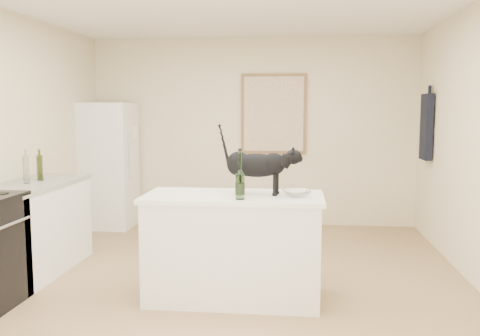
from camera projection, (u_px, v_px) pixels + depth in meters
name	position (u px, v px, depth m)	size (l,w,h in m)	color
floor	(225.00, 290.00, 4.62)	(5.50, 5.50, 0.00)	#997351
wall_back	(252.00, 132.00, 7.19)	(4.50, 4.50, 0.00)	beige
wall_front	(113.00, 200.00, 1.76)	(4.50, 4.50, 0.00)	beige
island_base	(234.00, 249.00, 4.37)	(1.44, 0.67, 0.86)	white
island_top	(233.00, 197.00, 4.31)	(1.50, 0.70, 0.04)	white
left_cabinets	(34.00, 230.00, 5.08)	(0.60, 1.40, 0.86)	white
left_countertop	(32.00, 185.00, 5.03)	(0.62, 1.44, 0.04)	gray
fridge	(108.00, 165.00, 7.06)	(0.68, 0.68, 1.70)	white
artwork_frame	(274.00, 114.00, 7.10)	(0.90, 0.03, 1.10)	brown
artwork_canvas	(274.00, 114.00, 7.08)	(0.82, 0.00, 1.02)	beige
hanging_garment	(427.00, 127.00, 6.25)	(0.08, 0.34, 0.80)	black
black_cat	(256.00, 168.00, 4.31)	(0.62, 0.19, 0.44)	black
wine_bottle	(240.00, 177.00, 4.07)	(0.08, 0.08, 0.35)	#2C6026
glass_bowl	(297.00, 193.00, 4.20)	(0.23, 0.23, 0.06)	white
fridge_paper	(134.00, 133.00, 7.08)	(0.01, 0.14, 0.18)	white
counter_bottle_cluster	(35.00, 168.00, 5.11)	(0.10, 0.33, 0.27)	#1A4C19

